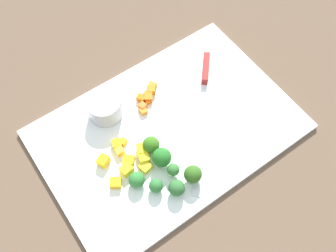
% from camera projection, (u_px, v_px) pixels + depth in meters
% --- Properties ---
extents(ground_plane, '(4.00, 4.00, 0.00)m').
position_uv_depth(ground_plane, '(168.00, 131.00, 0.81)').
color(ground_plane, brown).
extents(cutting_board, '(0.53, 0.36, 0.01)m').
position_uv_depth(cutting_board, '(168.00, 130.00, 0.80)').
color(cutting_board, white).
rests_on(cutting_board, ground_plane).
extents(prep_bowl, '(0.07, 0.07, 0.05)m').
position_uv_depth(prep_bowl, '(105.00, 108.00, 0.79)').
color(prep_bowl, '#B7B4BF').
rests_on(prep_bowl, cutting_board).
extents(chef_knife, '(0.24, 0.27, 0.02)m').
position_uv_depth(chef_knife, '(204.00, 93.00, 0.83)').
color(chef_knife, silver).
rests_on(chef_knife, cutting_board).
extents(carrot_dice_0, '(0.01, 0.01, 0.01)m').
position_uv_depth(carrot_dice_0, '(146.00, 94.00, 0.83)').
color(carrot_dice_0, orange).
rests_on(carrot_dice_0, cutting_board).
extents(carrot_dice_1, '(0.02, 0.03, 0.02)m').
position_uv_depth(carrot_dice_1, '(148.00, 97.00, 0.82)').
color(carrot_dice_1, orange).
rests_on(carrot_dice_1, cutting_board).
extents(carrot_dice_2, '(0.01, 0.01, 0.01)m').
position_uv_depth(carrot_dice_2, '(146.00, 102.00, 0.82)').
color(carrot_dice_2, orange).
rests_on(carrot_dice_2, cutting_board).
extents(carrot_dice_3, '(0.01, 0.01, 0.01)m').
position_uv_depth(carrot_dice_3, '(143.00, 111.00, 0.81)').
color(carrot_dice_3, orange).
rests_on(carrot_dice_3, cutting_board).
extents(carrot_dice_4, '(0.02, 0.02, 0.01)m').
position_uv_depth(carrot_dice_4, '(141.00, 98.00, 0.82)').
color(carrot_dice_4, orange).
rests_on(carrot_dice_4, cutting_board).
extents(carrot_dice_5, '(0.02, 0.02, 0.02)m').
position_uv_depth(carrot_dice_5, '(152.00, 90.00, 0.83)').
color(carrot_dice_5, orange).
rests_on(carrot_dice_5, cutting_board).
extents(carrot_dice_6, '(0.02, 0.02, 0.01)m').
position_uv_depth(carrot_dice_6, '(152.00, 86.00, 0.84)').
color(carrot_dice_6, orange).
rests_on(carrot_dice_6, cutting_board).
extents(carrot_dice_7, '(0.02, 0.02, 0.01)m').
position_uv_depth(carrot_dice_7, '(143.00, 106.00, 0.81)').
color(carrot_dice_7, orange).
rests_on(carrot_dice_7, cutting_board).
extents(pepper_dice_0, '(0.03, 0.03, 0.02)m').
position_uv_depth(pepper_dice_0, '(103.00, 161.00, 0.75)').
color(pepper_dice_0, yellow).
rests_on(pepper_dice_0, cutting_board).
extents(pepper_dice_1, '(0.02, 0.02, 0.02)m').
position_uv_depth(pepper_dice_1, '(120.00, 151.00, 0.76)').
color(pepper_dice_1, yellow).
rests_on(pepper_dice_1, cutting_board).
extents(pepper_dice_2, '(0.03, 0.02, 0.02)m').
position_uv_depth(pepper_dice_2, '(144.00, 159.00, 0.75)').
color(pepper_dice_2, yellow).
rests_on(pepper_dice_2, cutting_board).
extents(pepper_dice_3, '(0.02, 0.02, 0.02)m').
position_uv_depth(pepper_dice_3, '(127.00, 170.00, 0.74)').
color(pepper_dice_3, yellow).
rests_on(pepper_dice_3, cutting_board).
extents(pepper_dice_4, '(0.03, 0.03, 0.02)m').
position_uv_depth(pepper_dice_4, '(116.00, 183.00, 0.73)').
color(pepper_dice_4, yellow).
rests_on(pepper_dice_4, cutting_board).
extents(pepper_dice_5, '(0.02, 0.02, 0.02)m').
position_uv_depth(pepper_dice_5, '(117.00, 144.00, 0.77)').
color(pepper_dice_5, yellow).
rests_on(pepper_dice_5, cutting_board).
extents(pepper_dice_6, '(0.03, 0.03, 0.02)m').
position_uv_depth(pepper_dice_6, '(129.00, 161.00, 0.75)').
color(pepper_dice_6, yellow).
rests_on(pepper_dice_6, cutting_board).
extents(pepper_dice_7, '(0.02, 0.02, 0.01)m').
position_uv_depth(pepper_dice_7, '(145.00, 167.00, 0.75)').
color(pepper_dice_7, yellow).
rests_on(pepper_dice_7, cutting_board).
extents(pepper_dice_8, '(0.03, 0.03, 0.02)m').
position_uv_depth(pepper_dice_8, '(142.00, 150.00, 0.76)').
color(pepper_dice_8, yellow).
rests_on(pepper_dice_8, cutting_board).
extents(pepper_dice_9, '(0.02, 0.02, 0.01)m').
position_uv_depth(pepper_dice_9, '(123.00, 141.00, 0.78)').
color(pepper_dice_9, yellow).
rests_on(pepper_dice_9, cutting_board).
extents(broccoli_floret_0, '(0.03, 0.03, 0.03)m').
position_uv_depth(broccoli_floret_0, '(156.00, 186.00, 0.72)').
color(broccoli_floret_0, '#8BBF6A').
rests_on(broccoli_floret_0, cutting_board).
extents(broccoli_floret_1, '(0.03, 0.03, 0.03)m').
position_uv_depth(broccoli_floret_1, '(137.00, 180.00, 0.72)').
color(broccoli_floret_1, '#91AB5C').
rests_on(broccoli_floret_1, cutting_board).
extents(broccoli_floret_2, '(0.03, 0.03, 0.04)m').
position_uv_depth(broccoli_floret_2, '(193.00, 174.00, 0.72)').
color(broccoli_floret_2, '#95BF55').
rests_on(broccoli_floret_2, cutting_board).
extents(broccoli_floret_3, '(0.03, 0.03, 0.04)m').
position_uv_depth(broccoli_floret_3, '(177.00, 188.00, 0.71)').
color(broccoli_floret_3, '#89B262').
rests_on(broccoli_floret_3, cutting_board).
extents(broccoli_floret_4, '(0.04, 0.04, 0.05)m').
position_uv_depth(broccoli_floret_4, '(162.00, 158.00, 0.74)').
color(broccoli_floret_4, '#93BE5D').
rests_on(broccoli_floret_4, cutting_board).
extents(broccoli_floret_5, '(0.03, 0.03, 0.04)m').
position_uv_depth(broccoli_floret_5, '(151.00, 145.00, 0.75)').
color(broccoli_floret_5, '#8EBF5D').
rests_on(broccoli_floret_5, cutting_board).
extents(broccoli_floret_6, '(0.02, 0.02, 0.03)m').
position_uv_depth(broccoli_floret_6, '(173.00, 170.00, 0.73)').
color(broccoli_floret_6, '#8ABB5F').
rests_on(broccoli_floret_6, cutting_board).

